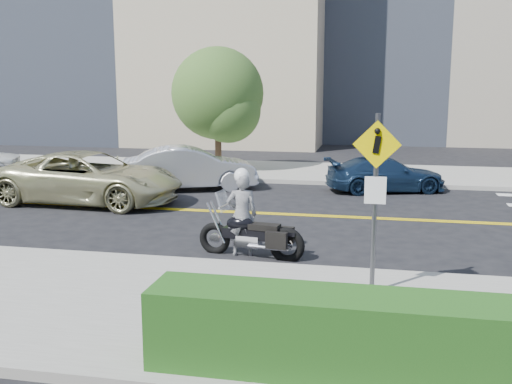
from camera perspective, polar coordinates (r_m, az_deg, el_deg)
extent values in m
plane|color=black|center=(17.08, -3.00, -1.88)|extent=(120.00, 120.00, 0.00)
cube|color=#9E9B91|center=(10.26, -13.74, -10.23)|extent=(60.00, 5.00, 0.15)
cube|color=#9E9B91|center=(24.28, 1.44, 2.00)|extent=(60.00, 5.00, 0.15)
cylinder|color=#4C4C51|center=(10.04, 11.24, -1.21)|extent=(0.08, 0.08, 3.00)
cube|color=#F9D800|center=(9.86, 11.45, 4.45)|extent=(0.78, 0.03, 0.78)
cube|color=white|center=(9.97, 11.29, 0.16)|extent=(0.35, 0.03, 0.45)
imported|color=silver|center=(12.63, -1.36, -2.18)|extent=(0.73, 0.57, 1.77)
sphere|color=white|center=(12.47, -1.37, 1.58)|extent=(0.32, 0.32, 0.32)
imported|color=#BFBB8C|center=(18.82, -15.60, 1.33)|extent=(5.77, 2.89, 1.57)
imported|color=#B7B9C0|center=(20.54, -6.29, 2.27)|extent=(4.76, 3.18, 1.48)
imported|color=#1A304E|center=(20.58, 12.23, 1.65)|extent=(4.29, 2.75, 1.16)
cylinder|color=#382619|center=(24.26, -3.65, 6.66)|extent=(0.27, 0.27, 4.09)
sphere|color=#365B1D|center=(24.21, -3.68, 9.36)|extent=(3.68, 3.68, 3.68)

